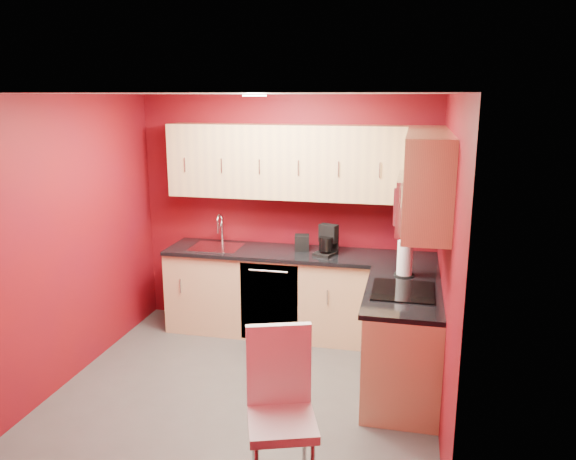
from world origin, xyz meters
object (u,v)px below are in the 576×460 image
at_px(dining_chair, 282,414).
at_px(napkin_holder, 302,243).
at_px(coffee_maker, 326,240).
at_px(paper_towel, 405,258).
at_px(sink, 217,244).
at_px(microwave, 422,203).

bearing_deg(dining_chair, napkin_holder, 79.47).
height_order(coffee_maker, paper_towel, paper_towel).
bearing_deg(sink, dining_chair, -61.94).
relative_size(microwave, napkin_holder, 4.75).
bearing_deg(paper_towel, sink, 163.90).
xyz_separation_m(microwave, sink, (-2.09, 1.00, -0.72)).
distance_m(sink, napkin_holder, 0.92).
xyz_separation_m(paper_towel, dining_chair, (-0.70, -1.83, -0.54)).
xyz_separation_m(napkin_holder, paper_towel, (1.06, -0.64, 0.08)).
bearing_deg(microwave, coffee_maker, 133.98).
bearing_deg(microwave, dining_chair, -120.15).
height_order(sink, paper_towel, sink).
bearing_deg(sink, paper_towel, -16.10).
bearing_deg(dining_chair, coffee_maker, 73.42).
xyz_separation_m(coffee_maker, paper_towel, (0.80, -0.51, 0.01)).
relative_size(sink, paper_towel, 1.63).
bearing_deg(microwave, paper_towel, 104.89).
height_order(microwave, napkin_holder, microwave).
relative_size(microwave, paper_towel, 2.38).
relative_size(coffee_maker, dining_chair, 0.29).
height_order(microwave, sink, microwave).
height_order(napkin_holder, paper_towel, paper_towel).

